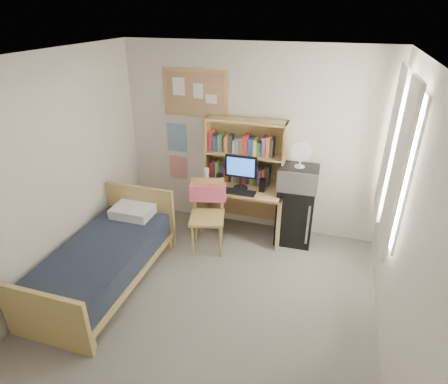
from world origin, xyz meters
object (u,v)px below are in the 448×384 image
(bulletin_board, at_px, (196,93))
(mini_fridge, at_px, (295,214))
(monitor, at_px, (241,173))
(bed, at_px, (103,265))
(desk_chair, at_px, (207,217))
(desk, at_px, (241,210))
(speaker_left, at_px, (220,180))
(microwave, at_px, (298,177))
(speaker_right, at_px, (262,185))
(desk_fan, at_px, (301,155))

(bulletin_board, bearing_deg, mini_fridge, -9.26)
(mini_fridge, distance_m, monitor, 0.95)
(bed, bearing_deg, desk_chair, 48.11)
(desk, relative_size, bed, 0.64)
(bed, bearing_deg, mini_fridge, 38.52)
(desk, distance_m, speaker_left, 0.56)
(monitor, height_order, microwave, monitor)
(desk_chair, height_order, mini_fridge, desk_chair)
(monitor, bearing_deg, speaker_right, 0.00)
(bulletin_board, xyz_separation_m, speaker_left, (0.46, -0.36, -1.08))
(bed, distance_m, speaker_left, 1.87)
(desk_fan, bearing_deg, monitor, -174.21)
(bulletin_board, xyz_separation_m, desk_fan, (1.51, -0.27, -0.64))
(mini_fridge, bearing_deg, desk_chair, -153.83)
(mini_fridge, bearing_deg, microwave, -90.00)
(bulletin_board, relative_size, microwave, 1.83)
(bulletin_board, height_order, mini_fridge, bulletin_board)
(bulletin_board, relative_size, desk_fan, 2.87)
(desk_chair, relative_size, desk_fan, 2.98)
(desk, distance_m, mini_fridge, 0.76)
(monitor, bearing_deg, mini_fridge, 9.26)
(monitor, distance_m, desk_fan, 0.82)
(speaker_left, bearing_deg, bed, -122.25)
(bed, distance_m, speaker_right, 2.23)
(bed, bearing_deg, bulletin_board, 74.76)
(desk_chair, relative_size, speaker_left, 5.45)
(microwave, bearing_deg, desk, -178.73)
(speaker_left, relative_size, desk_fan, 0.55)
(mini_fridge, bearing_deg, speaker_left, -175.33)
(monitor, xyz_separation_m, speaker_left, (-0.30, 0.00, -0.14))
(bed, xyz_separation_m, speaker_right, (1.56, 1.49, 0.58))
(speaker_right, bearing_deg, monitor, -180.00)
(bulletin_board, xyz_separation_m, desk_chair, (0.43, -0.82, -1.43))
(speaker_left, relative_size, speaker_right, 0.98)
(microwave, distance_m, desk_fan, 0.31)
(desk, height_order, mini_fridge, mini_fridge)
(desk_chair, bearing_deg, monitor, 39.06)
(bulletin_board, relative_size, monitor, 2.05)
(bed, xyz_separation_m, microwave, (2.01, 1.59, 0.71))
(monitor, relative_size, speaker_left, 2.57)
(bulletin_board, height_order, monitor, bulletin_board)
(desk, distance_m, desk_chair, 0.62)
(desk, bearing_deg, desk_fan, 3.24)
(microwave, bearing_deg, monitor, -174.21)
(mini_fridge, height_order, desk_fan, desk_fan)
(monitor, relative_size, microwave, 0.90)
(desk_chair, xyz_separation_m, microwave, (1.08, 0.55, 0.48))
(mini_fridge, bearing_deg, bed, -142.91)
(speaker_right, height_order, desk_fan, desk_fan)
(monitor, bearing_deg, microwave, 7.76)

